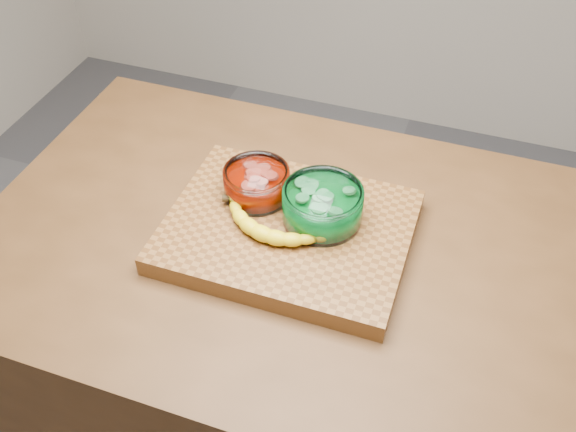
% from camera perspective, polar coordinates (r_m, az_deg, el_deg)
% --- Properties ---
extents(counter, '(1.20, 0.80, 0.90)m').
position_cam_1_polar(counter, '(1.58, 0.00, -13.46)').
color(counter, '#513218').
rests_on(counter, ground).
extents(cutting_board, '(0.45, 0.35, 0.04)m').
position_cam_1_polar(cutting_board, '(1.21, 0.00, -1.37)').
color(cutting_board, brown).
rests_on(cutting_board, counter).
extents(bowl_red, '(0.13, 0.13, 0.06)m').
position_cam_1_polar(bowl_red, '(1.23, -2.80, 2.95)').
color(bowl_red, white).
rests_on(bowl_red, cutting_board).
extents(bowl_green, '(0.15, 0.15, 0.07)m').
position_cam_1_polar(bowl_green, '(1.18, 3.08, 0.94)').
color(bowl_green, white).
rests_on(bowl_green, cutting_board).
extents(banana, '(0.24, 0.13, 0.03)m').
position_cam_1_polar(banana, '(1.17, -1.28, -0.54)').
color(banana, yellow).
rests_on(banana, cutting_board).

